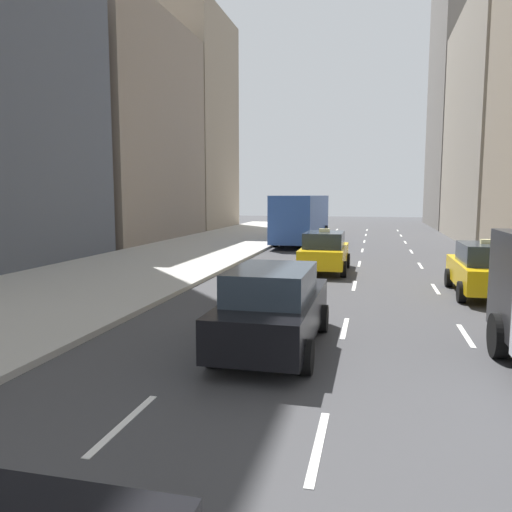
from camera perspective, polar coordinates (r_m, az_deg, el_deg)
name	(u,v)px	position (r m, az deg, el deg)	size (l,w,h in m)	color
sidewalk_left	(180,254)	(27.40, -8.70, 0.17)	(8.00, 66.00, 0.15)	#ADAAA3
lane_markings	(357,273)	(21.47, 11.49, -1.93)	(5.72, 56.00, 0.01)	white
taxi_lead	(485,269)	(17.88, 24.71, -1.37)	(2.02, 4.40, 1.87)	yellow
taxi_second	(324,251)	(21.54, 7.83, 0.51)	(2.02, 4.40, 1.87)	yellow
sedan_silver_behind	(274,307)	(10.68, 2.03, -5.85)	(2.02, 4.81, 1.78)	black
city_bus	(302,217)	(34.77, 5.32, 4.48)	(2.80, 11.61, 3.25)	#2D519E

